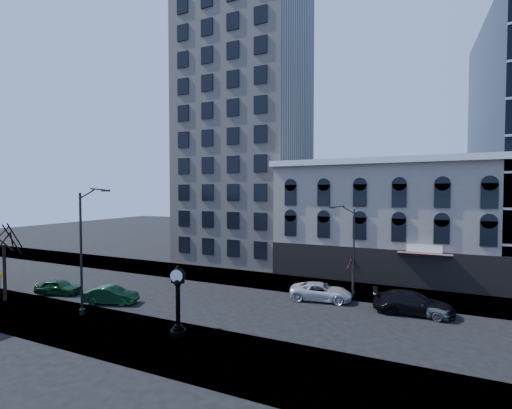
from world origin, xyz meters
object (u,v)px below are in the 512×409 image
at_px(street_lamp_near, 90,218).
at_px(car_near_a, 59,287).
at_px(warning_sign, 0,279).
at_px(street_clock, 178,303).
at_px(car_near_b, 112,295).

height_order(street_lamp_near, car_near_a, street_lamp_near).
bearing_deg(street_lamp_near, car_near_a, 137.58).
bearing_deg(car_near_a, warning_sign, 110.15).
bearing_deg(street_clock, street_lamp_near, 158.35).
relative_size(street_clock, car_near_b, 1.04).
relative_size(warning_sign, car_near_b, 0.54).
height_order(street_lamp_near, car_near_b, street_lamp_near).
distance_m(street_lamp_near, car_near_b, 7.19).
distance_m(street_clock, warning_sign, 18.75).
relative_size(street_lamp_near, car_near_b, 2.25).
distance_m(warning_sign, car_near_a, 4.64).
bearing_deg(car_near_a, street_lamp_near, -128.69).
height_order(warning_sign, car_near_b, warning_sign).
distance_m(street_clock, car_near_b, 9.48).
bearing_deg(street_clock, car_near_b, 141.50).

